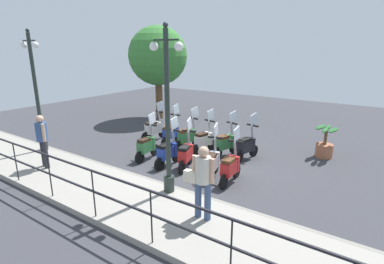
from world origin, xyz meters
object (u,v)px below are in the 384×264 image
Objects in this scene: scooter_near_4 at (147,146)px; scooter_far_2 at (204,140)px; scooter_near_2 at (186,154)px; scooter_far_0 at (247,146)px; scooter_near_0 at (231,167)px; lamp_post_far at (37,99)px; scooter_far_4 at (171,133)px; potted_palm at (325,144)px; scooter_far_3 at (188,136)px; pedestrian_with_bag at (202,177)px; tree_large at (158,56)px; scooter_far_5 at (154,128)px; scooter_near_3 at (168,152)px; lamp_post_near at (168,123)px; scooter_far_1 at (226,143)px; pedestrian_distant at (42,137)px; scooter_near_1 at (212,162)px.

scooter_far_2 is at bearing -42.57° from scooter_near_4.
scooter_near_2 and scooter_far_0 have the same top height.
scooter_near_0 and scooter_near_2 have the same top height.
scooter_far_4 is (3.30, -3.10, -1.45)m from lamp_post_far.
lamp_post_far reaches higher than potted_palm.
scooter_far_2 is 0.72m from scooter_far_3.
pedestrian_with_bag reaches higher than scooter_far_2.
scooter_far_2 is at bearing -94.39° from scooter_far_4.
tree_large is 6.62m from scooter_near_4.
scooter_far_5 is (-3.08, -2.32, -2.70)m from tree_large.
scooter_far_2 is 1.53m from scooter_far_4.
scooter_far_0 is (1.91, 0.38, 0.00)m from scooter_near_0.
scooter_far_5 is (1.71, 2.77, 0.00)m from scooter_near_2.
scooter_near_3 is (1.55, -4.33, -1.45)m from lamp_post_far.
scooter_near_3 is (1.55, 1.26, -1.43)m from lamp_post_near.
scooter_near_3 reaches higher than potted_palm.
scooter_far_2 is at bearing -7.91° from scooter_near_3.
lamp_post_near is at bearing -152.11° from scooter_far_2.
potted_palm is 0.69× the size of scooter_far_4.
scooter_near_4 is at bearing 145.73° from scooter_far_1.
pedestrian_with_bag is 6.27m from scooter_far_5.
tree_large reaches higher than scooter_far_1.
scooter_near_0 is 1.00× the size of scooter_near_4.
scooter_near_2 and scooter_near_3 have the same top height.
pedestrian_distant is at bearing 138.46° from scooter_near_4.
scooter_far_4 is (1.68, 0.29, 0.00)m from scooter_near_4.
scooter_far_0 is at bearing 129.48° from potted_palm.
lamp_post_near is 0.99× the size of lamp_post_far.
scooter_far_5 is (0.06, 3.27, 0.00)m from scooter_far_1.
scooter_far_2 is (3.22, -4.63, -1.45)m from lamp_post_far.
scooter_far_2 is (3.80, 2.31, -0.60)m from pedestrian_with_bag.
scooter_far_4 is at bearing -134.23° from tree_large.
scooter_far_0 is 4.00m from scooter_far_5.
tree_large is 4.41× the size of potted_palm.
scooter_far_2 is at bearing 16.82° from lamp_post_near.
lamp_post_near is 8.79m from tree_large.
potted_palm is at bearing 145.97° from pedestrian_distant.
pedestrian_distant is 1.03× the size of scooter_near_0.
pedestrian_distant is 1.03× the size of scooter_far_4.
scooter_near_3 is (-0.16, 0.58, 0.00)m from scooter_near_2.
scooter_near_3 and scooter_far_2 have the same top height.
pedestrian_with_bag is 1.03× the size of scooter_far_0.
pedestrian_with_bag is at bearing -168.97° from scooter_near_1.
scooter_far_0 is at bearing -51.42° from scooter_near_2.
scooter_near_2 is (1.70, 0.69, -1.43)m from lamp_post_near.
scooter_near_0 is (1.55, -6.51, -1.45)m from lamp_post_far.
scooter_near_3 is at bearing 164.24° from scooter_far_1.
scooter_far_5 is (4.00, 4.79, -0.60)m from pedestrian_with_bag.
scooter_far_5 is at bearing 41.79° from scooter_near_2.
scooter_near_0 is at bearing -99.18° from scooter_far_5.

